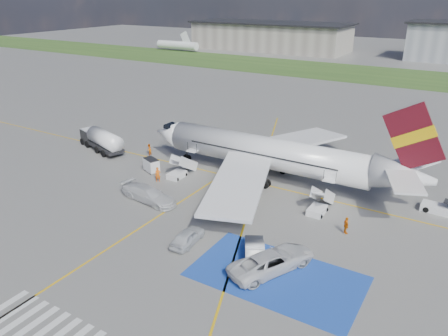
{
  "coord_description": "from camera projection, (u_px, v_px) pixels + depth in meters",
  "views": [
    {
      "loc": [
        21.84,
        -31.99,
        22.0
      ],
      "look_at": [
        -1.6,
        6.75,
        3.5
      ],
      "focal_mm": 35.0,
      "sensor_mm": 36.0,
      "label": 1
    }
  ],
  "objects": [
    {
      "name": "taxiway_line_main",
      "position": [
        257.0,
        183.0,
        53.63
      ],
      "size": [
        120.0,
        0.2,
        0.01
      ],
      "primitive_type": "cube",
      "color": "gold",
      "rests_on": "ground"
    },
    {
      "name": "van_white_b",
      "position": [
        149.0,
        192.0,
        48.67
      ],
      "size": [
        5.84,
        2.99,
        2.19
      ],
      "primitive_type": "imported",
      "rotation": [
        0.0,
        0.0,
        1.44
      ],
      "color": "silver",
      "rests_on": "ground"
    },
    {
      "name": "ground",
      "position": [
        203.0,
        225.0,
        44.13
      ],
      "size": [
        400.0,
        400.0,
        0.0
      ],
      "primitive_type": "plane",
      "color": "#60605E",
      "rests_on": "ground"
    },
    {
      "name": "van_white_a",
      "position": [
        273.0,
        258.0,
        36.64
      ],
      "size": [
        5.16,
        6.71,
        2.29
      ],
      "primitive_type": "imported",
      "rotation": [
        0.0,
        0.0,
        2.7
      ],
      "color": "silver",
      "rests_on": "ground"
    },
    {
      "name": "terminal_west",
      "position": [
        270.0,
        37.0,
        171.55
      ],
      "size": [
        60.0,
        22.0,
        10.0
      ],
      "primitive_type": "cube",
      "color": "gray",
      "rests_on": "ground"
    },
    {
      "name": "belt_loader",
      "position": [
        446.0,
        211.0,
        46.06
      ],
      "size": [
        5.32,
        2.16,
        1.57
      ],
      "rotation": [
        0.0,
        0.0,
        -0.04
      ],
      "color": "white",
      "rests_on": "ground"
    },
    {
      "name": "airstairs_fwd",
      "position": [
        179.0,
        172.0,
        55.34
      ],
      "size": [
        1.9,
        5.2,
        3.6
      ],
      "color": "white",
      "rests_on": "ground"
    },
    {
      "name": "taxiway_line_cross",
      "position": [
        93.0,
        258.0,
        38.6
      ],
      "size": [
        0.2,
        60.0,
        0.01
      ],
      "primitive_type": "cube",
      "color": "gold",
      "rests_on": "ground"
    },
    {
      "name": "crew_nose",
      "position": [
        149.0,
        150.0,
        62.42
      ],
      "size": [
        0.75,
        0.9,
        1.68
      ],
      "primitive_type": "imported",
      "rotation": [
        0.0,
        0.0,
        -1.42
      ],
      "color": "orange",
      "rests_on": "ground"
    },
    {
      "name": "airstairs_aft",
      "position": [
        319.0,
        207.0,
        46.47
      ],
      "size": [
        1.9,
        5.2,
        3.6
      ],
      "color": "white",
      "rests_on": "ground"
    },
    {
      "name": "airliner",
      "position": [
        277.0,
        155.0,
        53.21
      ],
      "size": [
        36.81,
        32.95,
        11.92
      ],
      "color": "white",
      "rests_on": "ground"
    },
    {
      "name": "car_silver_b",
      "position": [
        255.0,
        249.0,
        38.49
      ],
      "size": [
        3.83,
        5.04,
        1.59
      ],
      "primitive_type": "imported",
      "rotation": [
        0.0,
        0.0,
        3.65
      ],
      "color": "#BBBDC3",
      "rests_on": "ground"
    },
    {
      "name": "car_silver_a",
      "position": [
        188.0,
        237.0,
        40.58
      ],
      "size": [
        2.08,
        4.43,
        1.46
      ],
      "primitive_type": "imported",
      "rotation": [
        0.0,
        0.0,
        3.23
      ],
      "color": "silver",
      "rests_on": "ground"
    },
    {
      "name": "staging_box",
      "position": [
        277.0,
        276.0,
        36.16
      ],
      "size": [
        14.0,
        8.0,
        0.01
      ],
      "primitive_type": "cube",
      "color": "#1B42A5",
      "rests_on": "ground"
    },
    {
      "name": "gpu_cart",
      "position": [
        151.0,
        166.0,
        56.66
      ],
      "size": [
        2.53,
        2.07,
        1.82
      ],
      "rotation": [
        0.0,
        0.0,
        -0.38
      ],
      "color": "white",
      "rests_on": "ground"
    },
    {
      "name": "crew_fwd",
      "position": [
        158.0,
        175.0,
        53.7
      ],
      "size": [
        0.81,
        0.79,
        1.87
      ],
      "primitive_type": "imported",
      "rotation": [
        0.0,
        0.0,
        0.73
      ],
      "color": "orange",
      "rests_on": "ground"
    },
    {
      "name": "crew_aft",
      "position": [
        346.0,
        225.0,
        42.21
      ],
      "size": [
        0.95,
        1.09,
        1.76
      ],
      "primitive_type": "imported",
      "rotation": [
        0.0,
        0.0,
        2.2
      ],
      "color": "orange",
      "rests_on": "ground"
    },
    {
      "name": "crosswalk",
      "position": [
        40.0,
        327.0,
        30.73
      ],
      "size": [
        9.0,
        4.0,
        0.01
      ],
      "color": "silver",
      "rests_on": "ground"
    },
    {
      "name": "grass_strip",
      "position": [
        396.0,
        77.0,
        119.36
      ],
      "size": [
        400.0,
        30.0,
        0.01
      ],
      "primitive_type": "cube",
      "color": "#2D4C1E",
      "rests_on": "ground"
    },
    {
      "name": "fuel_tanker",
      "position": [
        102.0,
        142.0,
        64.1
      ],
      "size": [
        9.76,
        5.32,
        3.23
      ],
      "rotation": [
        0.0,
        0.0,
        -0.31
      ],
      "color": "black",
      "rests_on": "ground"
    },
    {
      "name": "taxiway_line_diag",
      "position": [
        257.0,
        183.0,
        53.63
      ],
      "size": [
        20.71,
        56.45,
        0.01
      ],
      "primitive_type": "cube",
      "rotation": [
        0.0,
        0.0,
        0.35
      ],
      "color": "gold",
      "rests_on": "ground"
    }
  ]
}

